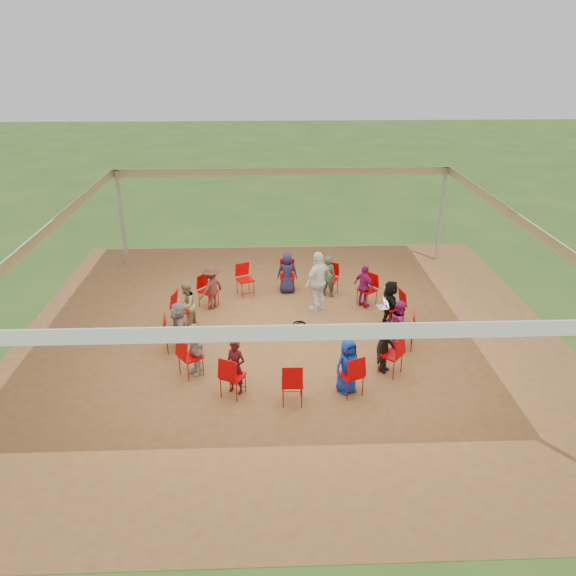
{
  "coord_description": "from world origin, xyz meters",
  "views": [
    {
      "loc": [
        -0.48,
        -11.94,
        6.56
      ],
      "look_at": [
        -0.02,
        0.3,
        1.14
      ],
      "focal_mm": 35.0,
      "sensor_mm": 36.0,
      "label": 1
    }
  ],
  "objects_px": {
    "chair_3": "(287,276)",
    "person_seated_5": "(187,305)",
    "chair_2": "(329,279)",
    "chair_10": "(292,383)",
    "chair_1": "(367,290)",
    "person_seated_6": "(179,326)",
    "standing_person": "(318,281)",
    "person_seated_9": "(348,366)",
    "cable_coil": "(300,324)",
    "person_seated_4": "(211,288)",
    "person_seated_11": "(400,324)",
    "chair_7": "(174,333)",
    "person_seated_0": "(390,303)",
    "person_seated_8": "(236,367)",
    "chair_6": "(182,309)",
    "chair_5": "(208,291)",
    "chair_13": "(404,331)",
    "chair_8": "(191,357)",
    "chair_9": "(233,376)",
    "chair_4": "(245,280)",
    "chair_0": "(394,308)",
    "person_seated_2": "(328,276)",
    "chair_11": "(351,375)",
    "laptop": "(384,305)",
    "person_seated_10": "(386,347)",
    "chair_12": "(391,355)",
    "person_seated_1": "(364,286)",
    "person_seated_3": "(287,273)"
  },
  "relations": [
    {
      "from": "person_seated_11",
      "to": "chair_12",
      "type": "bearing_deg",
      "value": 172.81
    },
    {
      "from": "chair_3",
      "to": "person_seated_4",
      "type": "height_order",
      "value": "person_seated_4"
    },
    {
      "from": "chair_1",
      "to": "person_seated_6",
      "type": "xyz_separation_m",
      "value": [
        -4.68,
        -2.18,
        0.14
      ]
    },
    {
      "from": "chair_1",
      "to": "person_seated_9",
      "type": "distance_m",
      "value": 4.14
    },
    {
      "from": "chair_2",
      "to": "person_seated_5",
      "type": "bearing_deg",
      "value": 52.46
    },
    {
      "from": "chair_0",
      "to": "chair_3",
      "type": "bearing_deg",
      "value": 38.57
    },
    {
      "from": "chair_8",
      "to": "chair_11",
      "type": "relative_size",
      "value": 1.0
    },
    {
      "from": "chair_0",
      "to": "cable_coil",
      "type": "relative_size",
      "value": 2.18
    },
    {
      "from": "person_seated_4",
      "to": "person_seated_9",
      "type": "relative_size",
      "value": 1.0
    },
    {
      "from": "chair_5",
      "to": "laptop",
      "type": "xyz_separation_m",
      "value": [
        4.46,
        -1.23,
        0.11
      ]
    },
    {
      "from": "chair_0",
      "to": "chair_6",
      "type": "bearing_deg",
      "value": 77.14
    },
    {
      "from": "chair_0",
      "to": "chair_2",
      "type": "height_order",
      "value": "same"
    },
    {
      "from": "chair_2",
      "to": "chair_10",
      "type": "relative_size",
      "value": 1.0
    },
    {
      "from": "chair_11",
      "to": "chair_13",
      "type": "height_order",
      "value": "same"
    },
    {
      "from": "person_seated_10",
      "to": "person_seated_2",
      "type": "bearing_deg",
      "value": 51.43
    },
    {
      "from": "person_seated_9",
      "to": "cable_coil",
      "type": "relative_size",
      "value": 2.86
    },
    {
      "from": "person_seated_1",
      "to": "chair_6",
      "type": "bearing_deg",
      "value": 63.66
    },
    {
      "from": "chair_1",
      "to": "person_seated_6",
      "type": "bearing_deg",
      "value": 77.44
    },
    {
      "from": "chair_9",
      "to": "cable_coil",
      "type": "distance_m",
      "value": 3.38
    },
    {
      "from": "chair_7",
      "to": "chair_1",
      "type": "bearing_deg",
      "value": 102.86
    },
    {
      "from": "chair_9",
      "to": "chair_13",
      "type": "distance_m",
      "value": 4.24
    },
    {
      "from": "chair_8",
      "to": "chair_11",
      "type": "xyz_separation_m",
      "value": [
        3.28,
        -0.81,
        0.0
      ]
    },
    {
      "from": "chair_1",
      "to": "chair_9",
      "type": "height_order",
      "value": "same"
    },
    {
      "from": "chair_0",
      "to": "person_seated_2",
      "type": "distance_m",
      "value": 2.31
    },
    {
      "from": "chair_4",
      "to": "person_seated_5",
      "type": "height_order",
      "value": "person_seated_5"
    },
    {
      "from": "chair_2",
      "to": "person_seated_9",
      "type": "xyz_separation_m",
      "value": [
        -0.14,
        -4.77,
        0.14
      ]
    },
    {
      "from": "chair_5",
      "to": "person_seated_0",
      "type": "relative_size",
      "value": 0.76
    },
    {
      "from": "chair_5",
      "to": "chair_13",
      "type": "relative_size",
      "value": 1.0
    },
    {
      "from": "chair_2",
      "to": "standing_person",
      "type": "height_order",
      "value": "standing_person"
    },
    {
      "from": "person_seated_1",
      "to": "person_seated_11",
      "type": "distance_m",
      "value": 2.25
    },
    {
      "from": "person_seated_3",
      "to": "standing_person",
      "type": "distance_m",
      "value": 1.41
    },
    {
      "from": "chair_6",
      "to": "person_seated_6",
      "type": "xyz_separation_m",
      "value": [
        0.09,
        -1.18,
        0.14
      ]
    },
    {
      "from": "chair_8",
      "to": "person_seated_0",
      "type": "distance_m",
      "value": 5.17
    },
    {
      "from": "person_seated_0",
      "to": "person_seated_8",
      "type": "distance_m",
      "value": 4.66
    },
    {
      "from": "chair_9",
      "to": "person_seated_5",
      "type": "distance_m",
      "value": 3.31
    },
    {
      "from": "chair_9",
      "to": "chair_7",
      "type": "bearing_deg",
      "value": 154.29
    },
    {
      "from": "chair_3",
      "to": "person_seated_0",
      "type": "relative_size",
      "value": 0.76
    },
    {
      "from": "chair_0",
      "to": "chair_3",
      "type": "distance_m",
      "value": 3.38
    },
    {
      "from": "chair_3",
      "to": "person_seated_5",
      "type": "height_order",
      "value": "person_seated_5"
    },
    {
      "from": "chair_12",
      "to": "standing_person",
      "type": "height_order",
      "value": "standing_person"
    },
    {
      "from": "chair_9",
      "to": "standing_person",
      "type": "height_order",
      "value": "standing_person"
    },
    {
      "from": "person_seated_9",
      "to": "person_seated_11",
      "type": "distance_m",
      "value": 2.25
    },
    {
      "from": "chair_2",
      "to": "chair_8",
      "type": "distance_m",
      "value": 5.28
    },
    {
      "from": "chair_11",
      "to": "person_seated_0",
      "type": "distance_m",
      "value": 3.31
    },
    {
      "from": "person_seated_8",
      "to": "chair_6",
      "type": "bearing_deg",
      "value": 143.06
    },
    {
      "from": "person_seated_2",
      "to": "person_seated_9",
      "type": "height_order",
      "value": "same"
    },
    {
      "from": "chair_3",
      "to": "chair_11",
      "type": "bearing_deg",
      "value": 102.86
    },
    {
      "from": "chair_8",
      "to": "person_seated_1",
      "type": "relative_size",
      "value": 0.76
    },
    {
      "from": "chair_3",
      "to": "chair_6",
      "type": "bearing_deg",
      "value": 38.57
    },
    {
      "from": "person_seated_8",
      "to": "person_seated_10",
      "type": "relative_size",
      "value": 1.0
    }
  ]
}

